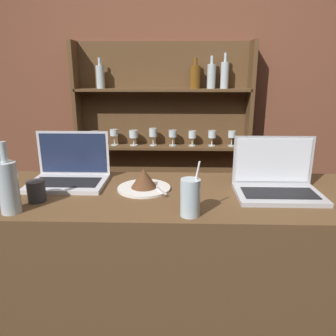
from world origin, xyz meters
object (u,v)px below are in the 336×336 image
Objects in this scene: laptop_far at (276,182)px; water_glass at (190,197)px; laptop_near at (69,173)px; coffee_cup at (36,191)px; wine_bottle_clear at (8,186)px; cake_plate at (144,181)px.

water_glass is at bearing -147.73° from laptop_far.
laptop_near reaches higher than coffee_cup.
laptop_near is 0.64m from water_glass.
laptop_near reaches higher than water_glass.
wine_bottle_clear reaches higher than water_glass.
laptop_far is 1.71× the size of water_glass.
water_glass is (0.19, -0.26, 0.03)m from cake_plate.
water_glass reaches higher than cake_plate.
laptop_far is at bearing -6.79° from laptop_near.
water_glass is (-0.37, -0.23, 0.02)m from laptop_far.
wine_bottle_clear is at bearing -167.44° from laptop_far.
water_glass is 0.76× the size of wine_bottle_clear.
laptop_far reaches higher than water_glass.
wine_bottle_clear is at bearing 179.45° from water_glass.
laptop_far reaches higher than coffee_cup.
laptop_far is 0.56m from cake_plate.
laptop_near is at bearing 167.28° from cake_plate.
cake_plate is at bearing 126.03° from water_glass.
wine_bottle_clear is 3.15× the size of coffee_cup.
water_glass is at bearing -53.97° from cake_plate.
laptop_near is 1.29× the size of wine_bottle_clear.
laptop_near is at bearing 72.16° from wine_bottle_clear.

